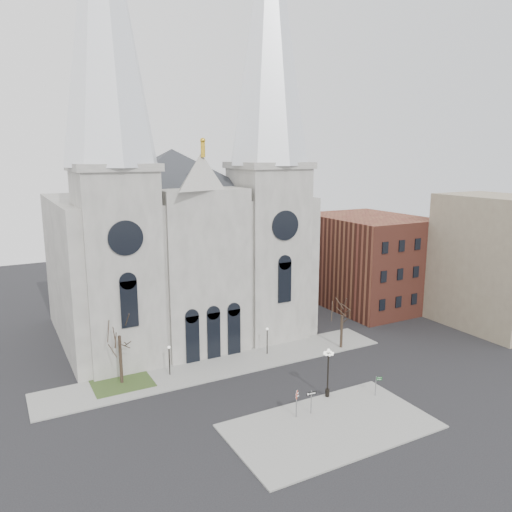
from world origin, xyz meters
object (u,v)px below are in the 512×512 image
globe_lamp (328,367)px  one_way_sign (311,398)px  street_name_sign (377,384)px  stop_sign (297,398)px

globe_lamp → one_way_sign: bearing=-149.2°
globe_lamp → street_name_sign: globe_lamp is taller
stop_sign → one_way_sign: (1.53, -0.10, -0.35)m
stop_sign → one_way_sign: size_ratio=1.17×
stop_sign → globe_lamp: size_ratio=0.53×
globe_lamp → one_way_sign: globe_lamp is taller
stop_sign → one_way_sign: stop_sign is taller
one_way_sign → street_name_sign: size_ratio=1.12×
street_name_sign → one_way_sign: bearing=-159.5°
globe_lamp → one_way_sign: (-3.26, -1.94, -1.59)m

